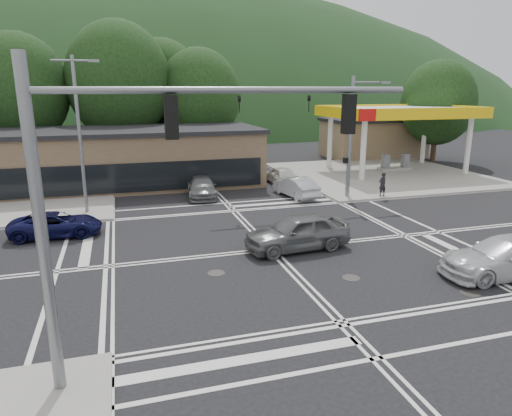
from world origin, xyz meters
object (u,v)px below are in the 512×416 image
object	(u,v)px
car_blue_west	(56,224)
pedestrian	(382,184)
car_silver_east	(506,257)
car_northbound	(202,187)
car_grey_center	(297,232)
car_queue_b	(281,175)
car_queue_a	(296,187)

from	to	relation	value
car_blue_west	pedestrian	xyz separation A→B (m)	(20.16, 2.50, 0.35)
car_silver_east	car_northbound	world-z (taller)	car_silver_east
car_grey_center	car_queue_b	world-z (taller)	car_grey_center
car_northbound	car_silver_east	bearing A→B (deg)	-54.86
car_northbound	pedestrian	distance (m)	12.26
car_queue_b	car_blue_west	bearing A→B (deg)	28.67
car_silver_east	car_northbound	xyz separation A→B (m)	(-9.17, 16.94, -0.10)
car_blue_west	car_silver_east	xyz separation A→B (m)	(17.72, -10.50, 0.17)
car_silver_east	pedestrian	world-z (taller)	pedestrian
car_queue_a	car_queue_b	size ratio (longest dim) A/B	1.02
car_blue_west	car_northbound	world-z (taller)	car_northbound
car_northbound	pedestrian	xyz separation A→B (m)	(11.60, -3.94, 0.29)
pedestrian	car_queue_a	bearing A→B (deg)	-34.01
car_silver_east	pedestrian	size ratio (longest dim) A/B	3.29
car_silver_east	car_queue_b	xyz separation A→B (m)	(-2.50, 19.50, -0.08)
car_silver_east	car_blue_west	bearing A→B (deg)	-116.55
car_queue_b	car_northbound	xyz separation A→B (m)	(-6.67, -2.56, -0.02)
car_grey_center	car_northbound	xyz separation A→B (m)	(-2.34, 11.74, -0.16)
car_grey_center	car_northbound	size ratio (longest dim) A/B	1.06
car_blue_west	car_queue_a	distance (m)	15.46
pedestrian	car_blue_west	bearing A→B (deg)	-5.36
car_silver_east	car_northbound	distance (m)	19.26
car_grey_center	car_queue_b	bearing A→B (deg)	158.38
pedestrian	car_grey_center	bearing A→B (deg)	27.67
car_blue_west	car_northbound	size ratio (longest dim) A/B	0.95
car_grey_center	pedestrian	xyz separation A→B (m)	(9.26, 7.80, 0.13)
car_northbound	pedestrian	size ratio (longest dim) A/B	2.85
car_grey_center	car_queue_a	distance (m)	10.66
car_grey_center	car_silver_east	bearing A→B (deg)	47.91
car_blue_west	car_queue_b	world-z (taller)	car_queue_b
car_blue_west	car_queue_a	world-z (taller)	car_queue_a
car_grey_center	car_queue_b	size ratio (longest dim) A/B	1.20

